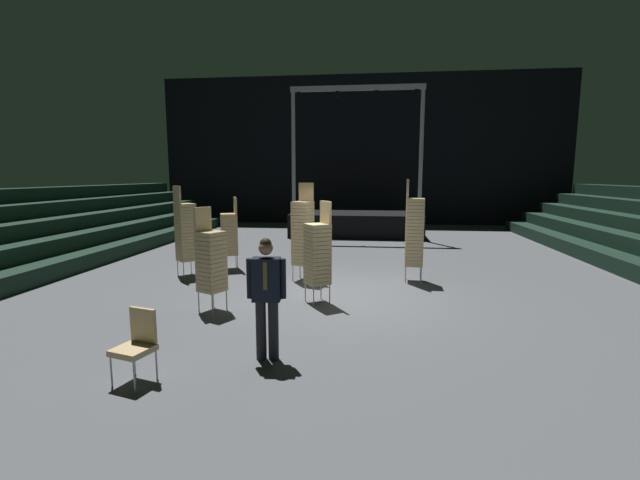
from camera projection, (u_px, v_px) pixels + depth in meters
name	position (u px, v px, depth m)	size (l,w,h in m)	color
ground_plane	(339.00, 299.00, 9.64)	(22.00, 30.00, 0.10)	#515459
arena_end_wall	(361.00, 151.00, 23.78)	(22.00, 0.30, 8.00)	black
stage_riser	(356.00, 221.00, 19.50)	(5.73, 2.96, 6.24)	black
man_with_tie	(266.00, 291.00, 6.22)	(0.57, 0.27, 1.79)	black
chair_stack_front_left	(211.00, 260.00, 8.50)	(0.59, 0.59, 2.05)	#B2B5BA
chair_stack_front_right	(303.00, 232.00, 11.00)	(0.56, 0.56, 2.48)	#B2B5BA
chair_stack_mid_left	(229.00, 233.00, 12.40)	(0.58, 0.58, 2.05)	#B2B5BA
chair_stack_mid_right	(318.00, 253.00, 9.06)	(0.61, 0.61, 2.14)	#B2B5BA
chair_stack_mid_centre	(186.00, 231.00, 11.54)	(0.62, 0.62, 2.39)	#B2B5BA
chair_stack_rear_left	(414.00, 231.00, 10.88)	(0.46, 0.46, 2.56)	#B2B5BA
loose_chair_near_man	(137.00, 341.00, 5.63)	(0.54, 0.54, 0.95)	#B2B5BA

